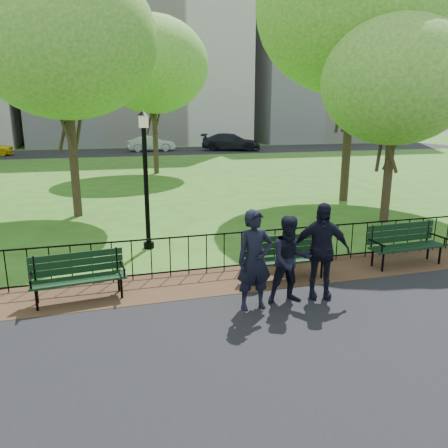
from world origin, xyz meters
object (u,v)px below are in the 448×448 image
object	(u,v)px
park_bench_main	(274,253)
tree_far_c	(153,65)
tree_mid_e	(356,8)
person_mid	(290,260)
lamppost	(146,176)
sedan_silver	(151,144)
person_left	(255,260)
park_bench_right_a	(405,240)
tree_near_w	(64,39)
park_bench_left_a	(78,272)
tree_near_e	(396,82)
sedan_dark	(231,142)
person_right	(321,250)

from	to	relation	value
park_bench_main	tree_far_c	bearing A→B (deg)	90.45
park_bench_main	tree_mid_e	xyz separation A→B (m)	(6.11, 7.43, 6.62)
person_mid	lamppost	bearing A→B (deg)	122.91
park_bench_main	tree_mid_e	world-z (taller)	tree_mid_e
tree_far_c	sedan_silver	distance (m)	16.85
person_left	person_mid	distance (m)	0.73
person_mid	park_bench_main	bearing A→B (deg)	87.76
park_bench_right_a	park_bench_main	bearing A→B (deg)	179.37
park_bench_main	person_left	bearing A→B (deg)	-126.37
person_left	tree_near_w	bearing A→B (deg)	109.09
park_bench_left_a	tree_near_e	xyz separation A→B (m)	(9.36, 3.73, 3.82)
park_bench_right_a	sedan_dark	world-z (taller)	sedan_dark
park_bench_left_a	park_bench_right_a	size ratio (longest dim) A/B	0.95
person_mid	person_right	bearing A→B (deg)	12.55
tree_near_w	tree_far_c	bearing A→B (deg)	68.67
park_bench_main	person_right	size ratio (longest dim) A/B	0.96
lamppost	person_mid	size ratio (longest dim) A/B	2.13
lamppost	park_bench_right_a	bearing A→B (deg)	-27.84
tree_near_w	person_right	size ratio (longest dim) A/B	4.47
tree_near_e	person_left	distance (m)	8.78
tree_near_e	sedan_dark	xyz separation A→B (m)	(3.54, 28.76, -3.54)
tree_mid_e	sedan_silver	size ratio (longest dim) A/B	2.36
park_bench_left_a	person_mid	bearing A→B (deg)	-23.95
tree_near_w	tree_far_c	xyz separation A→B (m)	(4.09, 10.48, 0.38)
park_bench_main	tree_mid_e	distance (m)	11.68
person_right	person_left	bearing A→B (deg)	-154.47
sedan_silver	park_bench_left_a	bearing A→B (deg)	169.83
park_bench_left_a	park_bench_right_a	bearing A→B (deg)	-5.98
person_mid	sedan_silver	world-z (taller)	person_mid
park_bench_left_a	lamppost	bearing A→B (deg)	54.90
park_bench_right_a	tree_near_e	world-z (taller)	tree_near_e
park_bench_left_a	person_right	size ratio (longest dim) A/B	0.95
park_bench_right_a	person_right	size ratio (longest dim) A/B	1.00
park_bench_right_a	person_left	xyz separation A→B (m)	(-4.16, -1.29, 0.32)
sedan_dark	tree_near_e	bearing A→B (deg)	-164.31
park_bench_left_a	person_mid	distance (m)	3.96
person_mid	sedan_dark	world-z (taller)	person_mid
person_mid	sedan_dark	distance (m)	34.93
tree_near_e	tree_mid_e	world-z (taller)	tree_mid_e
person_right	sedan_silver	size ratio (longest dim) A/B	0.42
park_bench_right_a	person_mid	distance (m)	3.66
lamppost	person_right	size ratio (longest dim) A/B	1.90
sedan_dark	person_mid	bearing A→B (deg)	-172.48
lamppost	sedan_dark	bearing A→B (deg)	69.14
tree_near_e	sedan_silver	xyz separation A→B (m)	(-3.96, 30.04, -3.64)
park_bench_left_a	tree_near_e	size ratio (longest dim) A/B	0.28
park_bench_main	tree_near_w	size ratio (longest dim) A/B	0.21
tree_far_c	person_mid	distance (m)	19.80
tree_near_w	sedan_silver	size ratio (longest dim) A/B	1.87
person_left	sedan_silver	size ratio (longest dim) A/B	0.41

